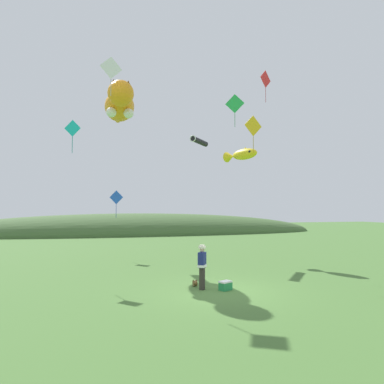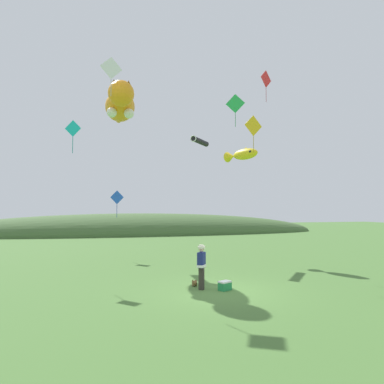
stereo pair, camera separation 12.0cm
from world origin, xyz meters
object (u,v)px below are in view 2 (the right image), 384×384
object	(u,v)px
kite_diamond_gold	(253,126)
kite_diamond_blue	(117,198)
picnic_cooler	(225,286)
kite_diamond_white	(111,68)
festival_attendant	(201,265)
kite_giant_cat	(120,105)
kite_fish_windsock	(242,155)
kite_diamond_green	(235,104)
kite_diamond_red	(266,79)
kite_spool	(194,283)
kite_diamond_teal	(73,129)
kite_tube_streamer	(200,141)

from	to	relation	value
kite_diamond_gold	kite_diamond_blue	distance (m)	10.37
picnic_cooler	kite_diamond_white	bearing A→B (deg)	130.54
festival_attendant	kite_giant_cat	size ratio (longest dim) A/B	0.27
kite_fish_windsock	kite_diamond_blue	bearing A→B (deg)	164.00
kite_diamond_green	festival_attendant	bearing A→B (deg)	-121.50
kite_diamond_gold	kite_diamond_white	xyz separation A→B (m)	(-7.38, 1.42, 2.93)
kite_diamond_red	festival_attendant	bearing A→B (deg)	-136.25
kite_spool	kite_fish_windsock	xyz separation A→B (m)	(5.29, 7.37, 6.72)
kite_diamond_gold	kite_diamond_teal	xyz separation A→B (m)	(-9.34, 2.78, -0.08)
festival_attendant	kite_giant_cat	xyz separation A→B (m)	(-2.86, 8.35, 8.76)
kite_diamond_green	kite_diamond_gold	distance (m)	4.48
kite_tube_streamer	kite_diamond_gold	xyz separation A→B (m)	(1.36, -5.59, -0.19)
kite_diamond_gold	kite_diamond_blue	size ratio (longest dim) A/B	1.11
kite_spool	picnic_cooler	distance (m)	1.37
festival_attendant	kite_diamond_green	size ratio (longest dim) A/B	0.83
kite_diamond_red	kite_diamond_blue	distance (m)	12.22
picnic_cooler	kite_giant_cat	distance (m)	13.42
kite_fish_windsock	kite_diamond_gold	size ratio (longest dim) A/B	1.39
kite_diamond_teal	kite_diamond_blue	size ratio (longest dim) A/B	0.99
kite_giant_cat	kite_spool	bearing A→B (deg)	-70.53
kite_diamond_blue	kite_diamond_red	bearing A→B (deg)	-29.18
kite_tube_streamer	kite_diamond_white	bearing A→B (deg)	-145.25
kite_diamond_white	festival_attendant	bearing A→B (deg)	-53.78
kite_tube_streamer	kite_diamond_teal	xyz separation A→B (m)	(-7.97, -2.82, -0.26)
kite_fish_windsock	kite_diamond_blue	xyz separation A→B (m)	(-8.09, 2.32, -2.89)
kite_fish_windsock	kite_diamond_blue	world-z (taller)	kite_fish_windsock
kite_diamond_blue	kite_diamond_gold	bearing A→B (deg)	-45.56
kite_giant_cat	kite_fish_windsock	bearing A→B (deg)	-2.64
kite_giant_cat	kite_diamond_teal	distance (m)	4.04
kite_giant_cat	kite_tube_streamer	bearing A→B (deg)	6.47
picnic_cooler	kite_fish_windsock	world-z (taller)	kite_fish_windsock
festival_attendant	kite_diamond_red	world-z (taller)	kite_diamond_red
kite_diamond_teal	kite_diamond_red	bearing A→B (deg)	-3.44
kite_diamond_red	picnic_cooler	bearing A→B (deg)	-129.90
kite_giant_cat	kite_diamond_white	bearing A→B (deg)	-100.23
kite_fish_windsock	kite_diamond_green	distance (m)	3.35
kite_giant_cat	kite_diamond_white	world-z (taller)	kite_diamond_white
kite_diamond_red	kite_diamond_gold	size ratio (longest dim) A/B	0.98
kite_tube_streamer	kite_diamond_teal	world-z (taller)	kite_diamond_teal
kite_diamond_blue	kite_diamond_white	size ratio (longest dim) A/B	0.88
kite_spool	kite_diamond_blue	bearing A→B (deg)	106.10
kite_spool	kite_diamond_green	xyz separation A→B (m)	(4.50, 6.52, 9.87)
kite_diamond_red	kite_diamond_teal	size ratio (longest dim) A/B	1.10
kite_spool	kite_diamond_gold	bearing A→B (deg)	34.57
festival_attendant	kite_diamond_teal	world-z (taller)	kite_diamond_teal
festival_attendant	kite_diamond_gold	xyz separation A→B (m)	(3.87, 3.37, 6.67)
kite_spool	kite_tube_streamer	world-z (taller)	kite_tube_streamer
picnic_cooler	kite_tube_streamer	distance (m)	12.14
kite_diamond_gold	kite_diamond_red	bearing A→B (deg)	48.74
kite_giant_cat	kite_diamond_gold	bearing A→B (deg)	-36.48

